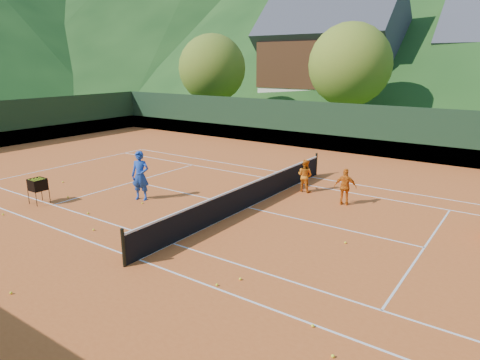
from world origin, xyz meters
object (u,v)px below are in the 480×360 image
Objects in this scene: student_b at (345,187)px; tennis_net at (248,195)px; ball_hopper at (38,185)px; student_a at (305,176)px; chalet_left at (330,60)px; coach at (140,176)px.

student_b is 3.80m from tennis_net.
tennis_net reaches higher than ball_hopper.
student_a is 0.10× the size of chalet_left.
student_a is 1.40× the size of ball_hopper.
student_a is 0.12× the size of tennis_net.
chalet_left reaches higher than tennis_net.
student_b is at bearing -64.92° from chalet_left.
coach reaches higher than ball_hopper.
coach is 1.42× the size of student_a.
student_b is 30.81m from chalet_left.
ball_hopper is 34.76m from chalet_left.
student_b reaches higher than tennis_net.
student_a is at bearing 43.73° from ball_hopper.
coach is at bearing 42.22° from ball_hopper.
chalet_left is (-12.89, 27.55, 4.90)m from student_b.
coach is at bearing 50.11° from student_a.
ball_hopper is (-2.92, -2.65, -0.25)m from coach.
student_a is 0.97× the size of student_b.
chalet_left is (-5.92, 31.64, 4.63)m from coach.
ball_hopper is 0.07× the size of chalet_left.
ball_hopper is at bearing -148.51° from tennis_net.
coach is at bearing 12.56° from student_b.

